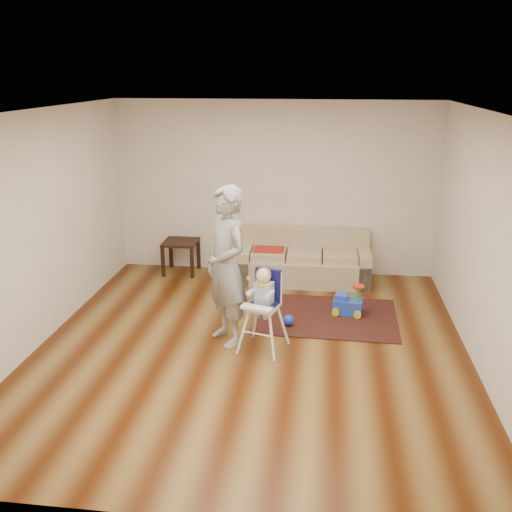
# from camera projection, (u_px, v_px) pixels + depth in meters

# --- Properties ---
(ground) EXTENTS (5.50, 5.50, 0.00)m
(ground) POSITION_uv_depth(u_px,v_px,m) (252.00, 347.00, 6.72)
(ground) COLOR #451C06
(ground) RESTS_ON ground
(room_envelope) EXTENTS (5.04, 5.52, 2.72)m
(room_envelope) POSITION_uv_depth(u_px,v_px,m) (257.00, 181.00, 6.63)
(room_envelope) COLOR white
(room_envelope) RESTS_ON ground
(sofa) EXTENTS (2.00, 0.84, 0.77)m
(sofa) POSITION_uv_depth(u_px,v_px,m) (304.00, 257.00, 8.71)
(sofa) COLOR tan
(sofa) RESTS_ON ground
(side_table) EXTENTS (0.53, 0.53, 0.53)m
(side_table) POSITION_uv_depth(u_px,v_px,m) (181.00, 257.00, 9.13)
(side_table) COLOR black
(side_table) RESTS_ON ground
(area_rug) EXTENTS (1.86, 1.42, 0.01)m
(area_rug) POSITION_uv_depth(u_px,v_px,m) (327.00, 316.00, 7.54)
(area_rug) COLOR black
(area_rug) RESTS_ON ground
(ride_on_toy) EXTENTS (0.41, 0.32, 0.41)m
(ride_on_toy) POSITION_uv_depth(u_px,v_px,m) (348.00, 299.00, 7.55)
(ride_on_toy) COLOR blue
(ride_on_toy) RESTS_ON area_rug
(toy_ball) EXTENTS (0.14, 0.14, 0.14)m
(toy_ball) POSITION_uv_depth(u_px,v_px,m) (288.00, 320.00, 7.24)
(toy_ball) COLOR blue
(toy_ball) RESTS_ON area_rug
(high_chair) EXTENTS (0.57, 0.57, 1.00)m
(high_chair) POSITION_uv_depth(u_px,v_px,m) (263.00, 311.00, 6.53)
(high_chair) COLOR white
(high_chair) RESTS_ON ground
(adult) EXTENTS (0.78, 0.82, 1.89)m
(adult) POSITION_uv_depth(u_px,v_px,m) (226.00, 266.00, 6.59)
(adult) COLOR #969699
(adult) RESTS_ON ground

